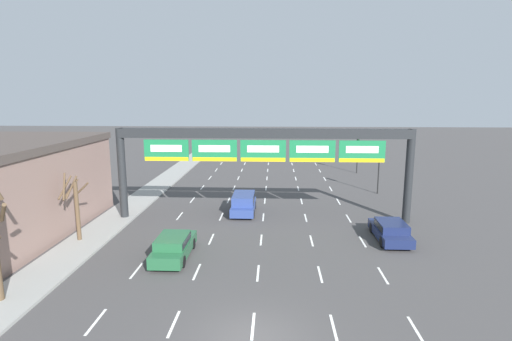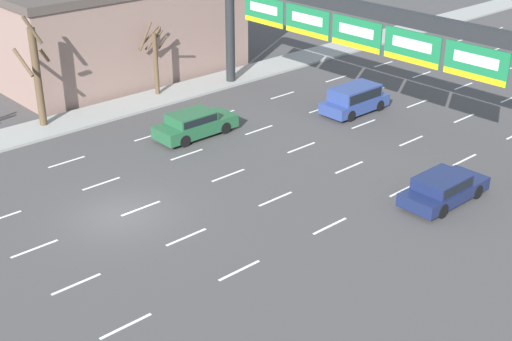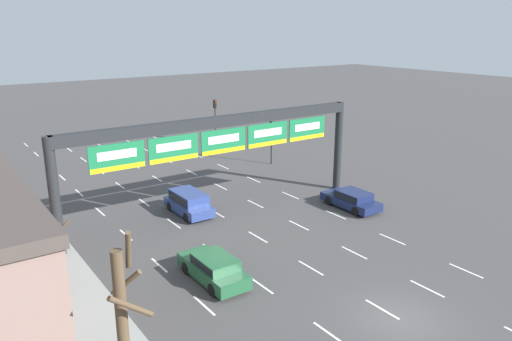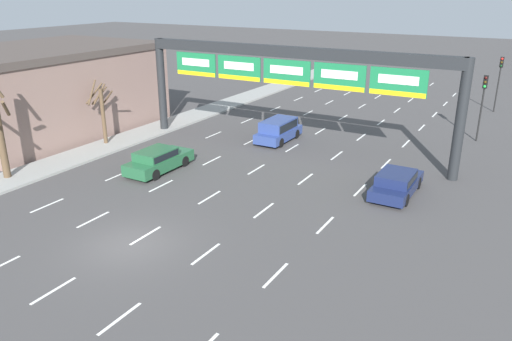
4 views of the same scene
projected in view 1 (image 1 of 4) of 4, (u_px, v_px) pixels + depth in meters
The scene contains 9 objects.
ground_plane at pixel (252, 341), 15.43m from camera, with size 220.00×220.00×0.00m, color #474444.
lane_dashes at pixel (262, 228), 28.69m from camera, with size 13.32×67.00×0.01m.
sign_gantry at pixel (263, 149), 29.32m from camera, with size 21.99×0.70×6.98m.
suv_blue at pixel (244, 202), 32.06m from camera, with size 1.86×4.27×1.60m.
car_green at pixel (174, 246), 23.19m from camera, with size 1.84×4.60×1.40m.
car_navy at pixel (391, 230), 26.03m from camera, with size 1.90×4.48×1.31m.
traffic_light_near_gantry at pixel (379, 159), 38.06m from camera, with size 0.30×0.35×4.75m.
traffic_light_mid_block at pixel (358, 145), 48.38m from camera, with size 0.30×0.35×4.84m.
tree_bare_closest at pixel (75, 204), 25.51m from camera, with size 1.57×1.72×4.35m.
Camera 1 is at (0.82, -13.93, 9.31)m, focal length 28.00 mm.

